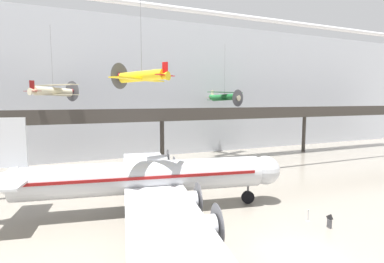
{
  "coord_description": "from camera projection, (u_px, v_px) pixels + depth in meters",
  "views": [
    {
      "loc": [
        -14.71,
        -14.71,
        10.61
      ],
      "look_at": [
        -3.01,
        12.55,
        7.43
      ],
      "focal_mm": 28.0,
      "sensor_mm": 36.0,
      "label": 1
    }
  ],
  "objects": [
    {
      "name": "ground_plane",
      "position": [
        305.0,
        256.0,
        20.34
      ],
      "size": [
        260.0,
        260.0,
        0.0
      ],
      "primitive_type": "plane",
      "color": "gray"
    },
    {
      "name": "hangar_back_wall",
      "position": [
        147.0,
        89.0,
        56.29
      ],
      "size": [
        140.0,
        3.0,
        25.23
      ],
      "color": "silver",
      "rests_on": "ground"
    },
    {
      "name": "mezzanine_walkway",
      "position": [
        164.0,
        118.0,
        47.9
      ],
      "size": [
        110.0,
        3.2,
        9.23
      ],
      "color": "#38332D",
      "rests_on": "ground"
    },
    {
      "name": "ceiling_truss_beam",
      "position": [
        192.0,
        10.0,
        36.02
      ],
      "size": [
        120.0,
        0.6,
        0.6
      ],
      "color": "silver"
    },
    {
      "name": "airliner_silver_main",
      "position": [
        143.0,
        178.0,
        27.94
      ],
      "size": [
        28.06,
        32.21,
        9.11
      ],
      "rotation": [
        0.0,
        0.0,
        -0.18
      ],
      "color": "silver",
      "rests_on": "ground"
    },
    {
      "name": "suspended_plane_cream_biplane",
      "position": [
        53.0,
        91.0,
        41.88
      ],
      "size": [
        7.02,
        7.55,
        10.47
      ],
      "rotation": [
        0.0,
        0.0,
        0.64
      ],
      "color": "beige"
    },
    {
      "name": "suspended_plane_green_biplane",
      "position": [
        224.0,
        97.0,
        55.94
      ],
      "size": [
        8.49,
        7.27,
        11.43
      ],
      "rotation": [
        0.0,
        0.0,
        5.06
      ],
      "color": "#1E6B33"
    },
    {
      "name": "suspended_plane_yellow_lowwing",
      "position": [
        142.0,
        76.0,
        26.18
      ],
      "size": [
        5.76,
        5.55,
        9.29
      ],
      "rotation": [
        0.0,
        0.0,
        2.27
      ],
      "color": "yellow"
    },
    {
      "name": "stanchion_barrier",
      "position": [
        308.0,
        218.0,
        26.09
      ],
      "size": [
        0.36,
        0.36,
        1.08
      ],
      "color": "#B2B5BA",
      "rests_on": "ground"
    },
    {
      "name": "info_sign_pedestal",
      "position": [
        329.0,
        223.0,
        24.77
      ],
      "size": [
        0.2,
        0.78,
        1.24
      ],
      "rotation": [
        0.0,
        0.0,
        -0.09
      ],
      "color": "#4C4C51",
      "rests_on": "ground"
    }
  ]
}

